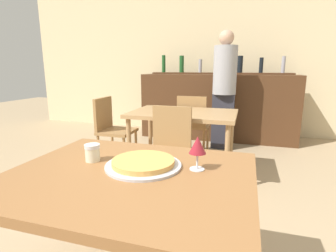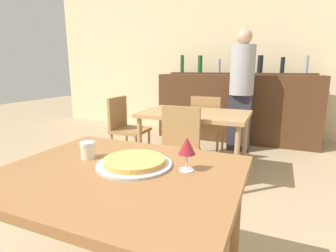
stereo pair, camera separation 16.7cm
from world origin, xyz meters
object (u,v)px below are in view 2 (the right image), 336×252
(chair_far_side_back, at_px, (207,123))
(person_standing, at_px, (241,87))
(pizza_tray, at_px, (134,162))
(wine_glass, at_px, (187,147))
(chair_far_side_left, at_px, (125,125))
(chair_far_side_front, at_px, (177,145))
(cheese_shaker, at_px, (88,150))

(chair_far_side_back, bearing_deg, person_standing, -119.39)
(pizza_tray, height_order, wine_glass, wine_glass)
(pizza_tray, bearing_deg, chair_far_side_left, 123.28)
(chair_far_side_front, relative_size, chair_far_side_left, 1.00)
(pizza_tray, relative_size, wine_glass, 2.30)
(wine_glass, bearing_deg, person_standing, 92.67)
(chair_far_side_back, height_order, cheese_shaker, chair_far_side_back)
(chair_far_side_left, xyz_separation_m, wine_glass, (1.38, -1.68, 0.36))
(chair_far_side_front, relative_size, pizza_tray, 2.36)
(chair_far_side_front, distance_m, person_standing, 1.81)
(chair_far_side_back, distance_m, chair_far_side_left, 1.07)
(chair_far_side_back, relative_size, cheese_shaker, 9.90)
(pizza_tray, bearing_deg, chair_far_side_front, 100.76)
(chair_far_side_back, bearing_deg, chair_far_side_left, 31.69)
(wine_glass, bearing_deg, chair_far_side_back, 101.92)
(cheese_shaker, xyz_separation_m, person_standing, (0.40, 2.88, 0.15))
(wine_glass, bearing_deg, chair_far_side_front, 112.93)
(chair_far_side_front, height_order, pizza_tray, chair_far_side_front)
(chair_far_side_front, height_order, wine_glass, wine_glass)
(cheese_shaker, distance_m, person_standing, 2.91)
(chair_far_side_back, relative_size, wine_glass, 5.42)
(chair_far_side_front, bearing_deg, chair_far_side_left, 148.31)
(pizza_tray, distance_m, cheese_shaker, 0.28)
(chair_far_side_back, height_order, person_standing, person_standing)
(chair_far_side_left, relative_size, pizza_tray, 2.36)
(chair_far_side_left, height_order, person_standing, person_standing)
(wine_glass, bearing_deg, pizza_tray, -170.84)
(chair_far_side_left, relative_size, cheese_shaker, 9.90)
(chair_far_side_left, xyz_separation_m, cheese_shaker, (0.85, -1.72, 0.29))
(chair_far_side_back, xyz_separation_m, person_standing, (0.34, 0.60, 0.44))
(cheese_shaker, relative_size, wine_glass, 0.55)
(chair_far_side_left, relative_size, wine_glass, 5.42)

